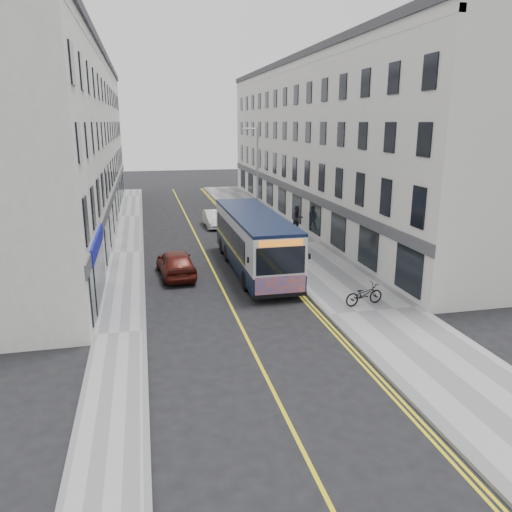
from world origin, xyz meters
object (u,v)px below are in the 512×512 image
streetlamp (256,180)px  bicycle (364,294)px  car_maroon (176,263)px  pedestrian_near (295,240)px  city_bus (254,240)px  pedestrian_far (297,219)px  car_white (214,219)px

streetlamp → bicycle: streetlamp is taller
car_maroon → pedestrian_near: bearing=-163.2°
city_bus → bicycle: city_bus is taller
bicycle → car_maroon: car_maroon is taller
streetlamp → bicycle: 15.06m
pedestrian_near → car_maroon: pedestrian_near is taller
pedestrian_near → pedestrian_far: 6.72m
city_bus → car_maroon: (-4.49, -0.20, -1.06)m
streetlamp → city_bus: bearing=-103.9°
streetlamp → city_bus: (-1.85, -7.49, -2.55)m
city_bus → car_maroon: size_ratio=2.54×
bicycle → pedestrian_far: (1.83, 16.21, 0.47)m
car_maroon → bicycle: bearing=135.9°
streetlamp → pedestrian_near: 5.95m
pedestrian_near → car_white: 10.71m
city_bus → car_white: 12.90m
streetlamp → pedestrian_near: bearing=-71.9°
city_bus → car_maroon: 4.62m
streetlamp → city_bus: streetlamp is taller
bicycle → pedestrian_far: 16.32m
car_maroon → pedestrian_far: bearing=-141.2°
car_white → car_maroon: bearing=-108.4°
streetlamp → car_white: size_ratio=1.97×
pedestrian_near → pedestrian_far: pedestrian_far is taller
pedestrian_near → car_maroon: bearing=-138.8°
city_bus → car_white: bearing=92.3°
car_white → car_maroon: size_ratio=0.89×
car_maroon → car_white: bearing=-111.5°
pedestrian_near → car_white: size_ratio=0.42×
city_bus → pedestrian_far: bearing=59.1°
city_bus → car_white: (-0.51, 12.84, -1.16)m
city_bus → car_white: size_ratio=2.84×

